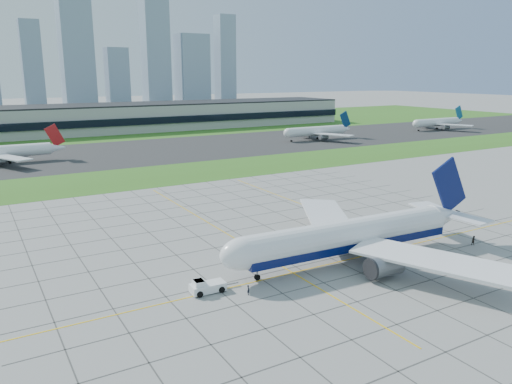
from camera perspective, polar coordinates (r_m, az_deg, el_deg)
ground at (r=93.42m, az=8.62°, el=-7.52°), size 1400.00×1400.00×0.00m
grass_median at (r=170.21m, az=-10.68°, el=1.93°), size 700.00×35.00×0.04m
asphalt_taxiway at (r=222.08m, az=-15.52°, el=4.32°), size 700.00×75.00×0.04m
grass_far at (r=328.88m, az=-20.57°, el=6.75°), size 700.00×145.00×0.04m
apron_markings at (r=101.95m, az=4.90°, el=-5.60°), size 120.00×130.00×0.03m
terminal at (r=313.32m, az=-12.59°, el=8.44°), size 260.00×43.00×15.80m
city_skyline at (r=589.91m, az=-26.63°, el=14.53°), size 523.00×32.40×160.00m
airliner at (r=91.47m, az=10.76°, el=-4.94°), size 54.75×55.40×17.22m
pushback_tug at (r=78.93m, az=-5.72°, el=-10.69°), size 8.01×3.01×2.22m
crew_near at (r=77.84m, az=-0.87°, el=-11.13°), size 0.61×0.69×1.58m
crew_far at (r=107.93m, az=23.64°, el=-5.10°), size 1.14×1.02×1.93m
distant_jet_1 at (r=211.05m, az=-27.11°, el=4.11°), size 41.68×42.66×14.08m
distant_jet_2 at (r=259.13m, az=6.98°, el=6.93°), size 39.85×42.66×14.08m
distant_jet_3 at (r=323.98m, az=20.05°, el=7.50°), size 40.52×42.66×14.08m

